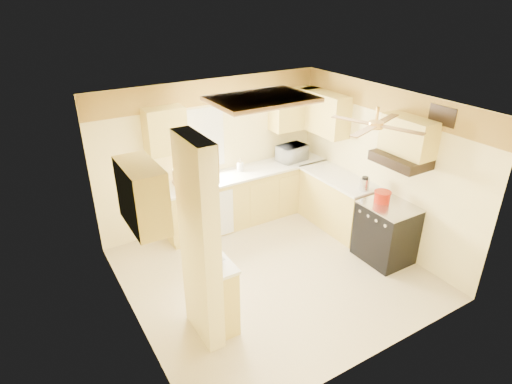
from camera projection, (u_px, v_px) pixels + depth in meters
floor at (273, 273)px, 6.29m from camera, size 4.00×4.00×0.00m
ceiling at (276, 105)px, 5.20m from camera, size 4.00×4.00×0.00m
wall_back at (213, 154)px, 7.21m from camera, size 4.00×0.00×4.00m
wall_front at (379, 270)px, 4.28m from camera, size 4.00×0.00×4.00m
wall_left at (126, 238)px, 4.82m from camera, size 0.00×3.80×3.80m
wall_right at (381, 167)px, 6.68m from camera, size 0.00×3.80×3.80m
wallpaper_border at (210, 92)px, 6.73m from camera, size 4.00×0.02×0.40m
partition_column at (200, 245)px, 4.69m from camera, size 0.20×0.70×2.50m
partition_ledge at (220, 296)px, 5.15m from camera, size 0.25×0.55×0.90m
ledge_top at (219, 263)px, 4.94m from camera, size 0.28×0.58×0.04m
lower_cabinets_back at (247, 196)px, 7.56m from camera, size 3.00×0.60×0.90m
lower_cabinets_right at (337, 202)px, 7.35m from camera, size 0.60×1.40×0.90m
countertop_back at (248, 172)px, 7.35m from camera, size 3.04×0.64×0.04m
countertop_right at (339, 177)px, 7.14m from camera, size 0.64×1.44×0.04m
dishwasher_panel at (217, 215)px, 6.98m from camera, size 0.58×0.02×0.80m
window at (198, 140)px, 6.95m from camera, size 0.92×0.02×1.02m
upper_cab_back_left at (165, 130)px, 6.41m from camera, size 0.60×0.35×0.70m
upper_cab_back_right at (295, 109)px, 7.53m from camera, size 0.90×0.35×0.70m
upper_cab_right at (324, 113)px, 7.29m from camera, size 0.35×1.00×0.70m
upper_cab_left_wall at (142, 195)px, 4.44m from camera, size 0.35×0.75×0.70m
upper_cab_over_stove at (408, 136)px, 5.87m from camera, size 0.35×0.76×0.52m
stove at (386, 232)px, 6.45m from camera, size 0.68×0.77×0.92m
range_hood at (401, 160)px, 5.97m from camera, size 0.50×0.76×0.14m
poster_menu at (206, 193)px, 4.48m from camera, size 0.02×0.42×0.57m
poster_nashville at (209, 246)px, 4.77m from camera, size 0.02×0.42×0.57m
ceiling_light_panel at (262, 99)px, 5.65m from camera, size 1.35×0.95×0.06m
ceiling_fan at (376, 124)px, 5.22m from camera, size 1.15×1.15×0.26m
vent_grate at (442, 116)px, 5.52m from camera, size 0.02×0.40×0.25m
microwave at (292, 153)px, 7.72m from camera, size 0.56×0.41×0.29m
bowl at (216, 261)px, 4.90m from camera, size 0.24×0.24×0.05m
dutch_oven at (382, 197)px, 6.32m from camera, size 0.25×0.25×0.17m
kettle at (365, 184)px, 6.62m from camera, size 0.14×0.14×0.22m
dish_rack at (187, 179)px, 6.82m from camera, size 0.44×0.34×0.24m
utensil_crock at (240, 167)px, 7.31m from camera, size 0.11×0.11×0.22m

